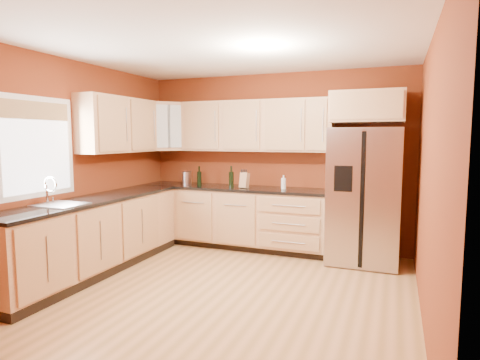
# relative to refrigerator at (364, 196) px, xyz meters

# --- Properties ---
(floor) EXTENTS (4.00, 4.00, 0.00)m
(floor) POSITION_rel_refrigerator_xyz_m (-1.35, -1.62, -0.89)
(floor) COLOR #A4773F
(floor) RESTS_ON ground
(ceiling) EXTENTS (4.00, 4.00, 0.00)m
(ceiling) POSITION_rel_refrigerator_xyz_m (-1.35, -1.62, 1.71)
(ceiling) COLOR silver
(ceiling) RESTS_ON wall_back
(wall_back) EXTENTS (4.00, 0.04, 2.60)m
(wall_back) POSITION_rel_refrigerator_xyz_m (-1.35, 0.38, 0.41)
(wall_back) COLOR maroon
(wall_back) RESTS_ON floor
(wall_front) EXTENTS (4.00, 0.04, 2.60)m
(wall_front) POSITION_rel_refrigerator_xyz_m (-1.35, -3.62, 0.41)
(wall_front) COLOR maroon
(wall_front) RESTS_ON floor
(wall_left) EXTENTS (0.04, 4.00, 2.60)m
(wall_left) POSITION_rel_refrigerator_xyz_m (-3.35, -1.62, 0.41)
(wall_left) COLOR maroon
(wall_left) RESTS_ON floor
(wall_right) EXTENTS (0.04, 4.00, 2.60)m
(wall_right) POSITION_rel_refrigerator_xyz_m (0.65, -1.62, 0.41)
(wall_right) COLOR maroon
(wall_right) RESTS_ON floor
(base_cabinets_back) EXTENTS (2.90, 0.60, 0.88)m
(base_cabinets_back) POSITION_rel_refrigerator_xyz_m (-1.90, 0.07, -0.45)
(base_cabinets_back) COLOR #AE7B54
(base_cabinets_back) RESTS_ON floor
(base_cabinets_left) EXTENTS (0.60, 2.80, 0.88)m
(base_cabinets_left) POSITION_rel_refrigerator_xyz_m (-3.05, -1.62, -0.45)
(base_cabinets_left) COLOR #AE7B54
(base_cabinets_left) RESTS_ON floor
(countertop_back) EXTENTS (2.90, 0.62, 0.04)m
(countertop_back) POSITION_rel_refrigerator_xyz_m (-1.90, 0.06, 0.01)
(countertop_back) COLOR black
(countertop_back) RESTS_ON base_cabinets_back
(countertop_left) EXTENTS (0.62, 2.80, 0.04)m
(countertop_left) POSITION_rel_refrigerator_xyz_m (-3.04, -1.62, 0.01)
(countertop_left) COLOR black
(countertop_left) RESTS_ON base_cabinets_left
(upper_cabinets_back) EXTENTS (2.30, 0.33, 0.75)m
(upper_cabinets_back) POSITION_rel_refrigerator_xyz_m (-1.60, 0.21, 0.94)
(upper_cabinets_back) COLOR #AE7B54
(upper_cabinets_back) RESTS_ON wall_back
(upper_cabinets_left) EXTENTS (0.33, 1.35, 0.75)m
(upper_cabinets_left) POSITION_rel_refrigerator_xyz_m (-3.19, -0.90, 0.94)
(upper_cabinets_left) COLOR #AE7B54
(upper_cabinets_left) RESTS_ON wall_left
(corner_upper_cabinet) EXTENTS (0.67, 0.67, 0.75)m
(corner_upper_cabinet) POSITION_rel_refrigerator_xyz_m (-3.02, 0.04, 0.94)
(corner_upper_cabinet) COLOR #AE7B54
(corner_upper_cabinet) RESTS_ON wall_back
(over_fridge_cabinet) EXTENTS (0.92, 0.60, 0.40)m
(over_fridge_cabinet) POSITION_rel_refrigerator_xyz_m (0.00, 0.07, 1.16)
(over_fridge_cabinet) COLOR #AE7B54
(over_fridge_cabinet) RESTS_ON wall_back
(refrigerator) EXTENTS (0.90, 0.75, 1.78)m
(refrigerator) POSITION_rel_refrigerator_xyz_m (0.00, 0.00, 0.00)
(refrigerator) COLOR #B7B7BC
(refrigerator) RESTS_ON floor
(window) EXTENTS (0.03, 0.90, 1.00)m
(window) POSITION_rel_refrigerator_xyz_m (-3.33, -2.12, 0.66)
(window) COLOR white
(window) RESTS_ON wall_left
(sink_faucet) EXTENTS (0.50, 0.42, 0.30)m
(sink_faucet) POSITION_rel_refrigerator_xyz_m (-3.04, -2.12, 0.18)
(sink_faucet) COLOR silver
(sink_faucet) RESTS_ON countertop_left
(canister_left) EXTENTS (0.15, 0.15, 0.21)m
(canister_left) POSITION_rel_refrigerator_xyz_m (-2.65, -0.01, 0.13)
(canister_left) COLOR #B7B7BC
(canister_left) RESTS_ON countertop_back
(canister_right) EXTENTS (0.14, 0.14, 0.21)m
(canister_right) POSITION_rel_refrigerator_xyz_m (-2.69, 0.11, 0.13)
(canister_right) COLOR #B7B7BC
(canister_right) RESTS_ON countertop_back
(wine_bottle_a) EXTENTS (0.08, 0.08, 0.30)m
(wine_bottle_a) POSITION_rel_refrigerator_xyz_m (-2.42, -0.01, 0.18)
(wine_bottle_a) COLOR black
(wine_bottle_a) RESTS_ON countertop_back
(wine_bottle_b) EXTENTS (0.09, 0.09, 0.32)m
(wine_bottle_b) POSITION_rel_refrigerator_xyz_m (-1.89, -0.01, 0.19)
(wine_bottle_b) COLOR black
(wine_bottle_b) RESTS_ON countertop_back
(knife_block) EXTENTS (0.12, 0.12, 0.22)m
(knife_block) POSITION_rel_refrigerator_xyz_m (-1.68, -0.01, 0.14)
(knife_block) COLOR #A87A52
(knife_block) RESTS_ON countertop_back
(soap_dispenser) EXTENTS (0.08, 0.08, 0.20)m
(soap_dispenser) POSITION_rel_refrigerator_xyz_m (-1.12, 0.08, 0.13)
(soap_dispenser) COLOR white
(soap_dispenser) RESTS_ON countertop_back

